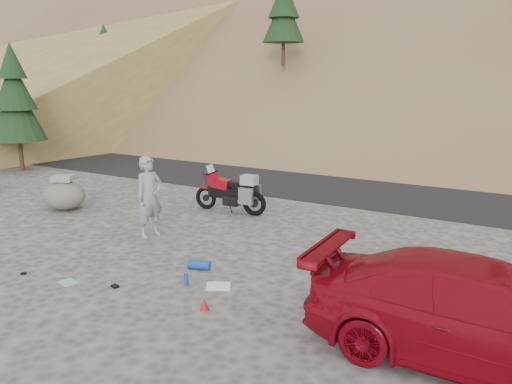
% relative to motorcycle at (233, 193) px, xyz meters
% --- Properties ---
extents(ground, '(140.00, 140.00, 0.00)m').
position_rel_motorcycle_xyz_m(ground, '(0.05, -3.38, -0.57)').
color(ground, '#484643').
rests_on(ground, ground).
extents(road, '(120.00, 7.00, 0.05)m').
position_rel_motorcycle_xyz_m(road, '(0.05, 5.62, -0.57)').
color(road, black).
rests_on(road, ground).
extents(conifer_verge, '(2.20, 2.20, 5.04)m').
position_rel_motorcycle_xyz_m(conifer_verge, '(-10.95, 1.12, 2.32)').
color(conifer_verge, '#382514').
rests_on(conifer_verge, ground).
extents(motorcycle, '(2.23, 0.74, 1.33)m').
position_rel_motorcycle_xyz_m(motorcycle, '(0.00, 0.00, 0.00)').
color(motorcycle, black).
rests_on(motorcycle, ground).
extents(man, '(0.61, 0.79, 1.94)m').
position_rel_motorcycle_xyz_m(man, '(-0.53, -2.79, -0.57)').
color(man, gray).
rests_on(man, ground).
extents(red_car, '(4.73, 1.98, 1.37)m').
position_rel_motorcycle_xyz_m(red_car, '(6.94, -4.70, -0.57)').
color(red_car, maroon).
rests_on(red_car, ground).
extents(boulder, '(1.54, 1.42, 1.01)m').
position_rel_motorcycle_xyz_m(boulder, '(-4.36, -2.15, -0.13)').
color(boulder, '#57524A').
rests_on(boulder, ground).
extents(gear_white_cloth, '(0.56, 0.55, 0.01)m').
position_rel_motorcycle_xyz_m(gear_white_cloth, '(2.53, -4.41, -0.56)').
color(gear_white_cloth, white).
rests_on(gear_white_cloth, ground).
extents(gear_blue_mat, '(0.48, 0.30, 0.18)m').
position_rel_motorcycle_xyz_m(gear_blue_mat, '(1.71, -3.91, -0.48)').
color(gear_blue_mat, '#193E96').
rests_on(gear_blue_mat, ground).
extents(gear_bottle, '(0.10, 0.10, 0.23)m').
position_rel_motorcycle_xyz_m(gear_bottle, '(1.99, -4.67, -0.45)').
color(gear_bottle, '#193E96').
rests_on(gear_bottle, ground).
extents(gear_funnel, '(0.19, 0.19, 0.20)m').
position_rel_motorcycle_xyz_m(gear_funnel, '(2.85, -5.29, -0.47)').
color(gear_funnel, red).
rests_on(gear_funnel, ground).
extents(gear_glove_a, '(0.17, 0.14, 0.04)m').
position_rel_motorcycle_xyz_m(gear_glove_a, '(0.92, -5.38, -0.55)').
color(gear_glove_a, black).
rests_on(gear_glove_a, ground).
extents(gear_glove_b, '(0.13, 0.13, 0.03)m').
position_rel_motorcycle_xyz_m(gear_glove_b, '(-1.06, -5.83, -0.55)').
color(gear_glove_b, black).
rests_on(gear_glove_b, ground).
extents(gear_blue_cloth, '(0.39, 0.32, 0.01)m').
position_rel_motorcycle_xyz_m(gear_blue_cloth, '(0.02, -5.68, -0.56)').
color(gear_blue_cloth, '#81ABC7').
rests_on(gear_blue_cloth, ground).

